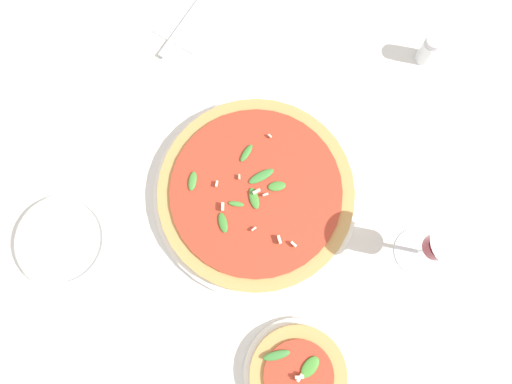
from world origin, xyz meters
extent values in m
plane|color=silver|center=(0.00, 0.00, 0.00)|extent=(6.00, 6.00, 0.00)
cylinder|color=white|center=(0.02, 0.02, 0.01)|extent=(0.36, 0.36, 0.01)
cylinder|color=tan|center=(0.02, 0.02, 0.02)|extent=(0.34, 0.34, 0.02)
cylinder|color=#B73823|center=(0.02, 0.02, 0.03)|extent=(0.29, 0.29, 0.01)
ellipsoid|color=#3C8133|center=(0.05, 0.08, 0.04)|extent=(0.04, 0.02, 0.01)
ellipsoid|color=#438B36|center=(-0.02, 0.03, 0.04)|extent=(0.02, 0.03, 0.01)
ellipsoid|color=#3C8237|center=(0.04, 0.04, 0.04)|extent=(0.05, 0.03, 0.01)
ellipsoid|color=#418431|center=(0.01, 0.02, 0.04)|extent=(0.03, 0.04, 0.01)
ellipsoid|color=#438733|center=(0.05, 0.01, 0.04)|extent=(0.03, 0.03, 0.01)
ellipsoid|color=#438836|center=(-0.04, 0.11, 0.04)|extent=(0.03, 0.03, 0.01)
ellipsoid|color=#3D7F2F|center=(-0.06, 0.02, 0.04)|extent=(0.03, 0.04, 0.01)
cube|color=beige|center=(0.02, 0.06, 0.04)|extent=(0.01, 0.01, 0.00)
cube|color=beige|center=(-0.02, 0.08, 0.04)|extent=(0.01, 0.01, 0.01)
cube|color=beige|center=(-0.01, -0.06, 0.04)|extent=(0.01, 0.01, 0.01)
cube|color=beige|center=(-0.04, 0.04, 0.04)|extent=(0.01, 0.01, 0.01)
cube|color=beige|center=(0.02, 0.02, 0.04)|extent=(0.01, 0.01, 0.01)
cube|color=beige|center=(0.00, -0.08, 0.04)|extent=(0.00, 0.01, 0.01)
cube|color=beige|center=(0.10, 0.08, 0.04)|extent=(0.00, 0.01, 0.00)
cube|color=beige|center=(-0.03, -0.02, 0.04)|extent=(0.01, 0.00, 0.00)
cube|color=beige|center=(0.03, 0.01, 0.04)|extent=(0.01, 0.01, 0.01)
cylinder|color=white|center=(-0.14, -0.23, 0.01)|extent=(0.17, 0.17, 0.01)
cylinder|color=tan|center=(-0.14, -0.23, 0.02)|extent=(0.15, 0.15, 0.02)
cylinder|color=#B73823|center=(-0.14, -0.23, 0.03)|extent=(0.11, 0.11, 0.01)
ellipsoid|color=#3C7F37|center=(-0.14, -0.19, 0.04)|extent=(0.04, 0.03, 0.01)
ellipsoid|color=#43892F|center=(-0.12, -0.24, 0.04)|extent=(0.04, 0.03, 0.01)
cube|color=beige|center=(-0.14, -0.23, 0.04)|extent=(0.01, 0.01, 0.01)
cube|color=beige|center=(-0.14, -0.23, 0.04)|extent=(0.01, 0.01, 0.01)
cylinder|color=white|center=(0.15, -0.24, 0.00)|extent=(0.08, 0.08, 0.00)
cylinder|color=white|center=(0.15, -0.24, 0.04)|extent=(0.01, 0.01, 0.08)
cone|color=white|center=(0.15, -0.24, 0.13)|extent=(0.08, 0.08, 0.09)
cylinder|color=maroon|center=(0.15, -0.24, 0.10)|extent=(0.04, 0.04, 0.03)
cube|color=white|center=(0.18, 0.36, 0.00)|extent=(0.15, 0.12, 0.01)
cube|color=silver|center=(0.14, 0.35, 0.01)|extent=(0.14, 0.04, 0.00)
cylinder|color=white|center=(-0.27, 0.20, 0.01)|extent=(0.16, 0.16, 0.01)
torus|color=white|center=(-0.27, 0.20, 0.01)|extent=(0.16, 0.16, 0.01)
cylinder|color=silver|center=(0.42, -0.01, 0.03)|extent=(0.03, 0.03, 0.06)
cylinder|color=#B7B7BF|center=(0.42, -0.01, 0.06)|extent=(0.03, 0.03, 0.01)
camera|label=1|loc=(-0.10, -0.10, 0.86)|focal=35.00mm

